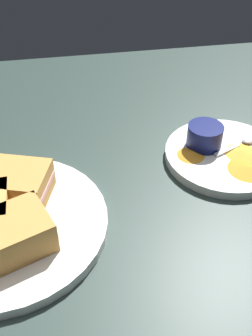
{
  "coord_description": "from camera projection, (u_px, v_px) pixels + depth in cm",
  "views": [
    {
      "loc": [
        -0.31,
        -43.52,
        43.72
      ],
      "look_at": [
        8.34,
        4.74,
        3.0
      ],
      "focal_mm": 43.05,
      "sensor_mm": 36.0,
      "label": 1
    }
  ],
  "objects": [
    {
      "name": "plantain_chip_scatter",
      "position": [
        241.0,
        158.0,
        0.67
      ],
      "size": [
        17.91,
        12.76,
        0.6
      ],
      "color": "gold",
      "rests_on": "plate_chips_companion"
    },
    {
      "name": "ground_plane",
      "position": [
        78.0,
        216.0,
        0.62
      ],
      "size": [
        110.0,
        110.0,
        3.0
      ],
      "primitive_type": "cube",
      "color": "#283833"
    },
    {
      "name": "spoon_by_gravy_ramekin",
      "position": [
        246.0,
        142.0,
        0.71
      ],
      "size": [
        9.66,
        5.2,
        0.8
      ],
      "color": "silver",
      "rests_on": "plate_chips_companion"
    },
    {
      "name": "sandwich_half_near",
      "position": [
        7.0,
        183.0,
        0.6
      ],
      "size": [
        14.8,
        11.36,
        4.8
      ],
      "color": "#C68C42",
      "rests_on": "plate_sandwich_main"
    },
    {
      "name": "plate_chips_companion",
      "position": [
        226.0,
        155.0,
        0.7
      ],
      "size": [
        20.65,
        20.65,
        1.6
      ],
      "primitive_type": "cylinder",
      "color": "white",
      "rests_on": "ground_plane"
    },
    {
      "name": "plate_sandwich_main",
      "position": [
        9.0,
        225.0,
        0.57
      ],
      "size": [
        28.93,
        28.93,
        1.6
      ],
      "primitive_type": "cylinder",
      "color": "white",
      "rests_on": "ground_plane"
    },
    {
      "name": "ramekin_light_gravy",
      "position": [
        207.0,
        135.0,
        0.69
      ],
      "size": [
        6.13,
        6.13,
        3.96
      ],
      "color": "#0C144C",
      "rests_on": "plate_chips_companion"
    },
    {
      "name": "sandwich_half_extra",
      "position": [
        2.0,
        239.0,
        0.51
      ],
      "size": [
        14.9,
        11.83,
        4.8
      ],
      "color": "#C68C42",
      "rests_on": "plate_sandwich_main"
    }
  ]
}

